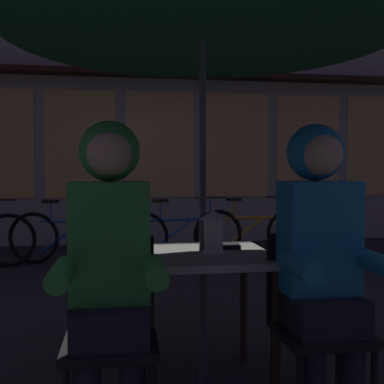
% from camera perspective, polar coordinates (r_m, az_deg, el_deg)
% --- Properties ---
extents(cafe_table, '(0.72, 0.72, 0.74)m').
position_cam_1_polar(cafe_table, '(2.54, 1.31, -9.65)').
color(cafe_table, '#B2AD9E').
rests_on(cafe_table, ground_plane).
extents(patio_umbrella, '(2.10, 2.10, 2.31)m').
position_cam_1_polar(patio_umbrella, '(2.63, 1.34, 22.14)').
color(patio_umbrella, '#4C4C51').
rests_on(patio_umbrella, ground_plane).
extents(lantern, '(0.11, 0.11, 0.23)m').
position_cam_1_polar(lantern, '(2.48, 2.56, -4.72)').
color(lantern, white).
rests_on(lantern, cafe_table).
extents(chair_left, '(0.40, 0.40, 0.87)m').
position_cam_1_polar(chair_left, '(2.19, -9.91, -15.76)').
color(chair_left, black).
rests_on(chair_left, ground_plane).
extents(chair_right, '(0.40, 0.40, 0.87)m').
position_cam_1_polar(chair_right, '(2.37, 14.82, -14.37)').
color(chair_right, black).
rests_on(chair_right, ground_plane).
extents(person_left_hooded, '(0.45, 0.56, 1.40)m').
position_cam_1_polar(person_left_hooded, '(2.05, -10.03, -6.74)').
color(person_left_hooded, black).
rests_on(person_left_hooded, ground_plane).
extents(person_right_hooded, '(0.45, 0.56, 1.40)m').
position_cam_1_polar(person_right_hooded, '(2.24, 15.51, -5.99)').
color(person_right_hooded, black).
rests_on(person_right_hooded, ground_plane).
extents(shopfront_building, '(10.00, 0.93, 6.20)m').
position_cam_1_polar(shopfront_building, '(8.09, -4.15, 16.26)').
color(shopfront_building, '#9E9389').
rests_on(shopfront_building, ground_plane).
extents(bicycle_second, '(1.65, 0.42, 0.84)m').
position_cam_1_polar(bicycle_second, '(6.05, -14.39, -5.37)').
color(bicycle_second, black).
rests_on(bicycle_second, ground_plane).
extents(bicycle_third, '(1.67, 0.28, 0.84)m').
position_cam_1_polar(bicycle_third, '(6.08, -1.26, -5.24)').
color(bicycle_third, black).
rests_on(bicycle_third, ground_plane).
extents(bicycle_fourth, '(1.68, 0.14, 0.84)m').
position_cam_1_polar(bicycle_fourth, '(6.38, 7.58, -4.90)').
color(bicycle_fourth, black).
rests_on(bicycle_fourth, ground_plane).
extents(book, '(0.22, 0.17, 0.02)m').
position_cam_1_polar(book, '(2.66, 3.69, -6.62)').
color(book, black).
rests_on(book, cafe_table).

